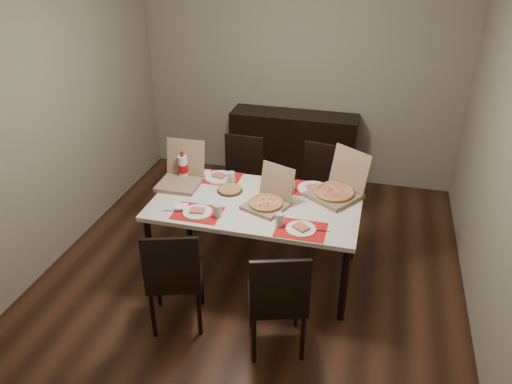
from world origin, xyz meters
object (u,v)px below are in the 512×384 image
at_px(soda_bottle, 183,167).
at_px(dip_bowl, 277,195).
at_px(chair_far_left, 241,177).
at_px(pizza_box_center, 268,201).
at_px(chair_near_right, 278,298).
at_px(sideboard, 293,149).
at_px(chair_far_right, 319,186).
at_px(dining_table, 256,209).
at_px(chair_near_left, 174,275).

bearing_deg(soda_bottle, dip_bowl, -6.98).
distance_m(chair_far_left, pizza_box_center, 1.10).
distance_m(pizza_box_center, dip_bowl, 0.19).
relative_size(pizza_box_center, dip_bowl, 3.79).
relative_size(chair_far_left, pizza_box_center, 2.02).
relative_size(chair_near_right, pizza_box_center, 2.02).
bearing_deg(dip_bowl, soda_bottle, 173.02).
bearing_deg(chair_near_right, sideboard, 98.63).
bearing_deg(sideboard, dip_bowl, -84.18).
relative_size(chair_far_right, dip_bowl, 7.65).
distance_m(sideboard, pizza_box_center, 1.96).
xyz_separation_m(dining_table, chair_far_left, (-0.40, 0.89, -0.17)).
distance_m(chair_near_left, chair_far_right, 1.94).
xyz_separation_m(sideboard, soda_bottle, (-0.75, -1.62, 0.42)).
bearing_deg(chair_far_left, chair_near_right, -66.10).
relative_size(chair_near_left, chair_far_right, 1.00).
bearing_deg(dining_table, chair_near_left, -116.84).
distance_m(sideboard, chair_far_left, 1.06).
xyz_separation_m(dip_bowl, soda_bottle, (-0.93, 0.11, 0.10)).
distance_m(dip_bowl, soda_bottle, 0.94).
bearing_deg(dining_table, soda_bottle, 161.48).
distance_m(chair_far_left, soda_bottle, 0.82).
height_order(chair_near_left, chair_near_right, same).
height_order(dining_table, chair_far_left, chair_far_left).
distance_m(chair_near_right, pizza_box_center, 0.95).
distance_m(sideboard, dining_table, 1.90).
bearing_deg(chair_near_left, dining_table, 63.16).
height_order(chair_near_left, dip_bowl, chair_near_left).
xyz_separation_m(dining_table, chair_near_right, (0.40, -0.90, -0.17)).
bearing_deg(sideboard, chair_near_left, -98.44).
bearing_deg(chair_far_right, soda_bottle, -152.68).
distance_m(dining_table, chair_far_left, 0.99).
bearing_deg(chair_far_right, dip_bowl, -111.06).
xyz_separation_m(sideboard, dip_bowl, (0.18, -1.74, 0.31)).
bearing_deg(sideboard, pizza_box_center, -85.80).
height_order(chair_far_right, pizza_box_center, pizza_box_center).
height_order(chair_near_left, soda_bottle, soda_bottle).
bearing_deg(chair_far_right, dining_table, -116.28).
bearing_deg(chair_far_left, chair_near_left, -91.11).
height_order(sideboard, chair_near_right, chair_near_right).
bearing_deg(chair_near_left, chair_far_left, 88.89).
height_order(chair_near_right, dip_bowl, chair_near_right).
xyz_separation_m(dining_table, chair_near_left, (-0.43, -0.85, -0.17)).
bearing_deg(pizza_box_center, chair_near_left, -124.09).
relative_size(sideboard, pizza_box_center, 3.26).
xyz_separation_m(chair_near_left, chair_far_right, (0.87, 1.74, 0.00)).
height_order(sideboard, pizza_box_center, pizza_box_center).
relative_size(sideboard, dining_table, 0.83).
bearing_deg(dip_bowl, chair_near_left, -120.34).
xyz_separation_m(chair_near_right, dip_bowl, (-0.25, 1.05, 0.25)).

